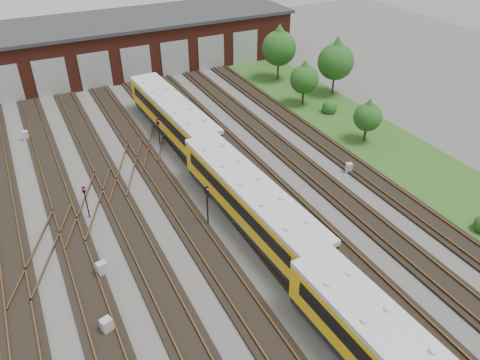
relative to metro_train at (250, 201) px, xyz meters
name	(u,v)px	position (x,y,z in m)	size (l,w,h in m)	color
ground	(241,252)	(-2.00, -2.54, -2.02)	(120.00, 120.00, 0.00)	#494744
track_network	(235,247)	(-2.17, -1.95, -1.92)	(30.40, 70.00, 0.33)	black
maintenance_shed	(99,47)	(-2.01, 37.43, 1.18)	(51.00, 12.50, 6.35)	#551F15
grass_verge	(365,133)	(17.00, 7.46, -2.00)	(8.00, 55.00, 0.05)	#234B19
metro_train	(250,201)	(0.00, 0.00, 0.00)	(3.57, 48.10, 3.30)	black
signal_mast_0	(86,198)	(-10.39, 6.08, -0.26)	(0.24, 0.23, 2.74)	black
signal_mast_1	(208,174)	(-1.31, 4.45, 0.17)	(0.33, 0.32, 3.42)	black
signal_mast_2	(158,128)	(-1.97, 14.51, -0.27)	(0.25, 0.23, 2.70)	black
signal_mast_3	(207,201)	(-2.80, 1.25, 0.12)	(0.31, 0.29, 3.34)	black
relay_cabinet_0	(107,326)	(-11.70, -5.05, -1.53)	(0.60, 0.50, 0.99)	#A8ABAD
relay_cabinet_1	(26,135)	(-13.21, 21.44, -1.56)	(0.55, 0.46, 0.92)	#A8ABAD
relay_cabinet_2	(102,269)	(-10.90, -0.44, -1.52)	(0.61, 0.51, 1.01)	#A8ABAD
relay_cabinet_3	(185,134)	(0.58, 14.51, -1.47)	(0.66, 0.55, 1.10)	#A8ABAD
relay_cabinet_4	(349,168)	(10.98, 2.44, -1.59)	(0.52, 0.43, 0.86)	#A8ABAD
tree_0	(279,44)	(16.89, 24.27, 2.46)	(4.21, 4.21, 6.98)	#342817
tree_1	(305,76)	(15.40, 16.33, 1.32)	(3.14, 3.14, 5.20)	#342817
tree_2	(336,57)	(20.22, 17.32, 2.35)	(4.10, 4.10, 6.80)	#342817
tree_3	(368,114)	(15.91, 6.33, 0.82)	(2.67, 2.67, 4.43)	#342817
bush_1	(330,106)	(16.76, 13.17, -1.23)	(1.60, 1.60, 1.60)	#174914
bush_2	(304,76)	(19.33, 22.08, -1.31)	(1.42, 1.42, 1.42)	#174914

